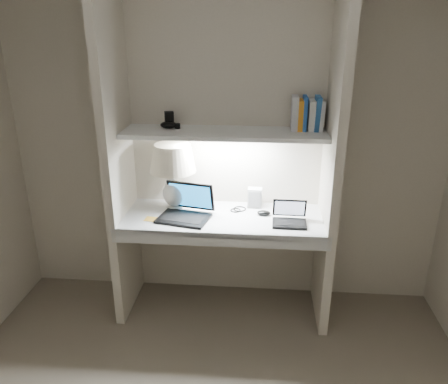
# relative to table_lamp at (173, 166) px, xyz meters

# --- Properties ---
(back_wall) EXTENTS (3.20, 0.01, 2.50)m
(back_wall) POSITION_rel_table_lamp_xyz_m (0.37, 0.16, 0.15)
(back_wall) COLOR beige
(back_wall) RESTS_ON floor
(alcove_panel_left) EXTENTS (0.06, 0.55, 2.50)m
(alcove_panel_left) POSITION_rel_table_lamp_xyz_m (-0.36, -0.11, 0.15)
(alcove_panel_left) COLOR beige
(alcove_panel_left) RESTS_ON floor
(alcove_panel_right) EXTENTS (0.06, 0.55, 2.50)m
(alcove_panel_right) POSITION_rel_table_lamp_xyz_m (1.10, -0.11, 0.15)
(alcove_panel_right) COLOR beige
(alcove_panel_right) RESTS_ON floor
(desk) EXTENTS (1.40, 0.55, 0.04)m
(desk) POSITION_rel_table_lamp_xyz_m (0.37, -0.11, -0.35)
(desk) COLOR white
(desk) RESTS_ON alcove_panel_left
(desk_apron) EXTENTS (1.46, 0.03, 0.10)m
(desk_apron) POSITION_rel_table_lamp_xyz_m (0.37, -0.37, -0.38)
(desk_apron) COLOR silver
(desk_apron) RESTS_ON desk
(shelf) EXTENTS (1.40, 0.36, 0.03)m
(shelf) POSITION_rel_table_lamp_xyz_m (0.37, -0.02, 0.25)
(shelf) COLOR silver
(shelf) RESTS_ON back_wall
(strip_light) EXTENTS (0.60, 0.04, 0.02)m
(strip_light) POSITION_rel_table_lamp_xyz_m (0.37, -0.02, 0.23)
(strip_light) COLOR white
(strip_light) RESTS_ON shelf
(table_lamp) EXTENTS (0.33, 0.33, 0.49)m
(table_lamp) POSITION_rel_table_lamp_xyz_m (0.00, 0.00, 0.00)
(table_lamp) COLOR white
(table_lamp) RESTS_ON desk
(laptop_main) EXTENTS (0.40, 0.37, 0.23)m
(laptop_main) POSITION_rel_table_lamp_xyz_m (0.11, -0.15, -0.28)
(laptop_main) COLOR black
(laptop_main) RESTS_ON desk
(laptop_netbook) EXTENTS (0.24, 0.21, 0.15)m
(laptop_netbook) POSITION_rel_table_lamp_xyz_m (0.84, -0.19, -0.29)
(laptop_netbook) COLOR black
(laptop_netbook) RESTS_ON desk
(speaker) EXTENTS (0.11, 0.08, 0.15)m
(speaker) POSITION_rel_table_lamp_xyz_m (0.59, 0.07, -0.26)
(speaker) COLOR silver
(speaker) RESTS_ON desk
(mouse) EXTENTS (0.10, 0.06, 0.03)m
(mouse) POSITION_rel_table_lamp_xyz_m (0.66, -0.07, -0.31)
(mouse) COLOR black
(mouse) RESTS_ON desk
(cable_coil) EXTENTS (0.10, 0.10, 0.01)m
(cable_coil) POSITION_rel_table_lamp_xyz_m (0.48, 0.01, -0.32)
(cable_coil) COLOR black
(cable_coil) RESTS_ON desk
(sticky_note) EXTENTS (0.09, 0.09, 0.00)m
(sticky_note) POSITION_rel_table_lamp_xyz_m (-0.13, -0.21, -0.33)
(sticky_note) COLOR yellow
(sticky_note) RESTS_ON desk
(book_row) EXTENTS (0.22, 0.15, 0.23)m
(book_row) POSITION_rel_table_lamp_xyz_m (0.93, 0.07, 0.37)
(book_row) COLOR silver
(book_row) RESTS_ON shelf
(shelf_box) EXTENTS (0.07, 0.06, 0.11)m
(shelf_box) POSITION_rel_table_lamp_xyz_m (-0.03, 0.08, 0.32)
(shelf_box) COLOR black
(shelf_box) RESTS_ON shelf
(shelf_gadget) EXTENTS (0.12, 0.09, 0.05)m
(shelf_gadget) POSITION_rel_table_lamp_xyz_m (-0.02, 0.02, 0.29)
(shelf_gadget) COLOR black
(shelf_gadget) RESTS_ON shelf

